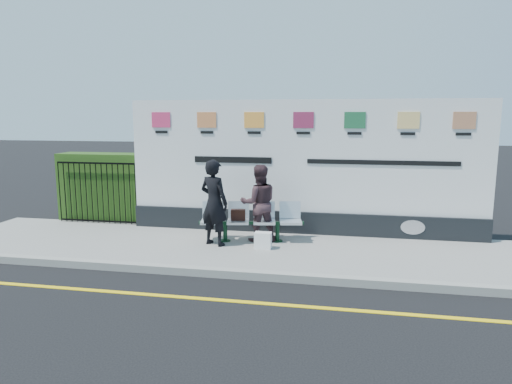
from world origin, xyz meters
TOP-DOWN VIEW (x-y plane):
  - ground at (0.00, 0.00)m, footprint 80.00×80.00m
  - pavement at (0.00, 2.50)m, footprint 14.00×3.00m
  - kerb at (0.00, 1.00)m, footprint 14.00×0.18m
  - yellow_line at (0.00, 0.00)m, footprint 14.00×0.10m
  - billboard at (0.50, 3.85)m, footprint 8.00×0.30m
  - hedge at (-4.58, 4.30)m, footprint 2.35×0.70m
  - railing at (-4.58, 3.85)m, footprint 2.05×0.06m
  - bench at (-0.50, 2.91)m, footprint 2.19×0.92m
  - woman_left at (-1.19, 2.51)m, footprint 0.76×0.64m
  - woman_right at (-0.35, 2.99)m, footprint 0.96×0.85m
  - handbag_brown at (-0.77, 2.86)m, footprint 0.31×0.17m
  - carrier_bag_white at (-0.16, 2.42)m, footprint 0.33×0.20m

SIDE VIEW (x-z plane):
  - ground at x=0.00m, z-range 0.00..0.00m
  - yellow_line at x=0.00m, z-range 0.00..0.01m
  - pavement at x=0.00m, z-range 0.00..0.12m
  - kerb at x=0.00m, z-range 0.00..0.14m
  - carrier_bag_white at x=-0.16m, z-range 0.12..0.45m
  - bench at x=-0.50m, z-range 0.12..0.57m
  - handbag_brown at x=-0.77m, z-range 0.57..0.81m
  - railing at x=-4.58m, z-range 0.12..1.66m
  - woman_right at x=-0.35m, z-range 0.12..1.76m
  - hedge at x=-4.58m, z-range 0.12..1.82m
  - woman_left at x=-1.19m, z-range 0.12..1.90m
  - billboard at x=0.50m, z-range -0.08..2.92m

